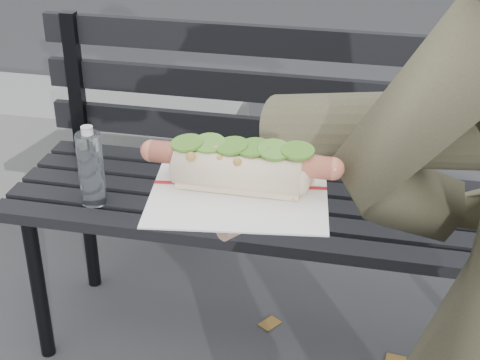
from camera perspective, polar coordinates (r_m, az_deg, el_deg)
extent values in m
cylinder|color=black|center=(2.07, -15.36, -8.09)|extent=(0.04, 0.04, 0.45)
cylinder|color=black|center=(2.32, -11.68, -3.33)|extent=(0.04, 0.04, 0.45)
cube|color=black|center=(1.73, 3.65, -5.02)|extent=(1.50, 0.07, 0.03)
cube|color=black|center=(1.81, 4.11, -3.50)|extent=(1.50, 0.07, 0.03)
cube|color=black|center=(1.89, 4.54, -2.10)|extent=(1.50, 0.07, 0.03)
cube|color=black|center=(1.96, 4.92, -0.81)|extent=(1.50, 0.07, 0.03)
cube|color=black|center=(2.04, 5.28, 0.38)|extent=(1.50, 0.07, 0.03)
cube|color=black|center=(2.14, -12.61, 7.17)|extent=(0.04, 0.03, 0.42)
cube|color=black|center=(2.02, 5.53, 3.40)|extent=(1.50, 0.02, 0.08)
cube|color=black|center=(1.97, 5.70, 6.83)|extent=(1.50, 0.02, 0.08)
cube|color=black|center=(1.93, 5.88, 10.43)|extent=(1.50, 0.02, 0.08)
cylinder|color=white|center=(1.86, -11.48, 0.84)|extent=(0.06, 0.06, 0.19)
cylinder|color=white|center=(1.82, -11.79, 3.79)|extent=(0.03, 0.03, 0.02)
cube|color=slate|center=(2.87, -11.96, 2.52)|extent=(1.20, 0.40, 0.40)
cylinder|color=#423E2C|center=(0.85, 17.88, 3.71)|extent=(0.51, 0.23, 0.19)
cylinder|color=#D8A384|center=(0.81, 2.90, -1.21)|extent=(0.09, 0.08, 0.07)
ellipsoid|color=#D8A384|center=(0.81, 0.00, -1.55)|extent=(0.10, 0.11, 0.03)
cylinder|color=#D8A384|center=(0.80, -4.31, -2.04)|extent=(0.05, 0.02, 0.02)
cylinder|color=#D8A384|center=(0.82, -3.92, -1.35)|extent=(0.05, 0.02, 0.02)
cylinder|color=#D8A384|center=(0.83, -3.54, -0.69)|extent=(0.05, 0.02, 0.02)
cylinder|color=#D8A384|center=(0.85, -3.18, -0.06)|extent=(0.05, 0.02, 0.02)
cylinder|color=#D8A384|center=(0.77, -0.16, -3.49)|extent=(0.04, 0.05, 0.02)
cube|color=white|center=(0.81, 0.00, -0.50)|extent=(0.21, 0.21, 0.00)
cube|color=#B21E1E|center=(0.81, 0.00, -0.40)|extent=(0.19, 0.03, 0.00)
cylinder|color=#CC694E|center=(0.79, 0.00, 1.60)|extent=(0.20, 0.02, 0.02)
sphere|color=#CC694E|center=(0.82, -6.87, 2.26)|extent=(0.03, 0.02, 0.02)
sphere|color=#CC694E|center=(0.78, 7.21, 0.88)|extent=(0.02, 0.02, 0.02)
sphere|color=#9E6B2D|center=(0.79, -1.88, 2.27)|extent=(0.01, 0.01, 0.01)
sphere|color=#9E6B2D|center=(0.77, -0.19, 1.40)|extent=(0.01, 0.01, 0.01)
sphere|color=#9E6B2D|center=(0.78, 4.14, 1.98)|extent=(0.01, 0.01, 0.01)
sphere|color=#9E6B2D|center=(0.80, -3.72, 1.92)|extent=(0.01, 0.01, 0.01)
sphere|color=#9E6B2D|center=(0.77, 3.43, 1.44)|extent=(0.01, 0.01, 0.01)
sphere|color=#9E6B2D|center=(0.78, -0.65, 1.52)|extent=(0.01, 0.01, 0.01)
sphere|color=#9E6B2D|center=(0.80, 3.45, 2.04)|extent=(0.01, 0.01, 0.01)
sphere|color=#9E6B2D|center=(0.82, -2.89, 2.84)|extent=(0.01, 0.01, 0.01)
sphere|color=#9E6B2D|center=(0.78, -1.57, 1.56)|extent=(0.01, 0.01, 0.01)
sphere|color=#9E6B2D|center=(0.80, -2.28, 2.23)|extent=(0.01, 0.01, 0.01)
sphere|color=#9E6B2D|center=(0.80, 0.12, 2.43)|extent=(0.01, 0.01, 0.01)
sphere|color=#9E6B2D|center=(0.79, -1.02, 2.37)|extent=(0.01, 0.01, 0.01)
sphere|color=#9E6B2D|center=(0.79, 2.59, 2.04)|extent=(0.01, 0.01, 0.01)
sphere|color=#9E6B2D|center=(0.78, 3.57, 2.01)|extent=(0.01, 0.01, 0.01)
sphere|color=#9E6B2D|center=(0.80, -2.11, 2.69)|extent=(0.01, 0.01, 0.01)
sphere|color=#9E6B2D|center=(0.81, -4.13, 2.60)|extent=(0.01, 0.01, 0.01)
sphere|color=#9E6B2D|center=(0.79, 0.28, 2.36)|extent=(0.01, 0.01, 0.01)
sphere|color=#9E6B2D|center=(0.79, 2.16, 2.34)|extent=(0.01, 0.01, 0.01)
sphere|color=#9E6B2D|center=(0.80, -0.75, 2.29)|extent=(0.01, 0.01, 0.01)
sphere|color=#9E6B2D|center=(0.80, 1.48, 2.41)|extent=(0.01, 0.01, 0.01)
sphere|color=#9E6B2D|center=(0.82, -3.29, 2.88)|extent=(0.01, 0.01, 0.01)
sphere|color=#9E6B2D|center=(0.78, -3.84, 1.81)|extent=(0.01, 0.01, 0.01)
cylinder|color=#4C8725|center=(0.80, -4.12, 2.89)|extent=(0.04, 0.04, 0.01)
cylinder|color=#4C8725|center=(0.79, -2.42, 2.86)|extent=(0.04, 0.04, 0.01)
cylinder|color=#4C8725|center=(0.79, -0.66, 2.67)|extent=(0.04, 0.04, 0.01)
cylinder|color=#4C8725|center=(0.78, 1.02, 2.56)|extent=(0.04, 0.04, 0.01)
cylinder|color=#4C8725|center=(0.77, 2.68, 2.37)|extent=(0.04, 0.04, 0.01)
cylinder|color=#4C8725|center=(0.77, 4.49, 2.29)|extent=(0.04, 0.04, 0.01)
cube|color=brown|center=(2.90, -14.60, -1.98)|extent=(0.06, 0.07, 0.00)
cube|color=brown|center=(3.61, -4.74, 4.99)|extent=(0.05, 0.05, 0.00)
cube|color=brown|center=(2.23, 2.33, -11.05)|extent=(0.07, 0.07, 0.00)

